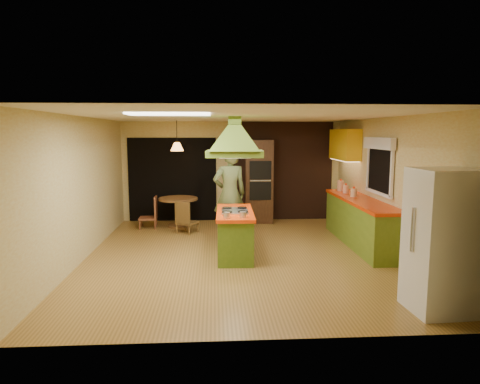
{
  "coord_description": "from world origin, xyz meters",
  "views": [
    {
      "loc": [
        -0.45,
        -7.57,
        2.21
      ],
      "look_at": [
        0.02,
        0.1,
        1.15
      ],
      "focal_mm": 32.0,
      "sensor_mm": 36.0,
      "label": 1
    }
  ],
  "objects": [
    {
      "name": "dining_table",
      "position": [
        -1.31,
        2.49,
        0.49
      ],
      "size": [
        0.92,
        0.92,
        0.7
      ],
      "rotation": [
        0.0,
        0.0,
        0.12
      ],
      "color": "brown",
      "rests_on": "ground"
    },
    {
      "name": "canister_large",
      "position": [
        2.4,
        1.85,
        1.03
      ],
      "size": [
        0.19,
        0.19,
        0.23
      ],
      "primitive_type": "cylinder",
      "rotation": [
        0.0,
        0.0,
        0.28
      ],
      "color": "beige",
      "rests_on": "right_counter"
    },
    {
      "name": "ceiling_plane",
      "position": [
        0.0,
        0.0,
        2.5
      ],
      "size": [
        6.5,
        6.5,
        0.0
      ],
      "primitive_type": "plane",
      "rotation": [
        3.14,
        0.0,
        0.0
      ],
      "color": "silver",
      "rests_on": "room_walls"
    },
    {
      "name": "chair_near",
      "position": [
        -1.06,
        1.84,
        0.36
      ],
      "size": [
        0.55,
        0.55,
        0.73
      ],
      "primitive_type": null,
      "rotation": [
        0.0,
        0.0,
        2.59
      ],
      "color": "brown",
      "rests_on": "ground"
    },
    {
      "name": "window_right",
      "position": [
        2.7,
        0.4,
        1.77
      ],
      "size": [
        0.12,
        1.35,
        1.06
      ],
      "color": "black",
      "rests_on": "room_walls"
    },
    {
      "name": "brick_panel",
      "position": [
        1.25,
        3.23,
        1.25
      ],
      "size": [
        2.64,
        0.03,
        2.5
      ],
      "primitive_type": "cube",
      "color": "#381E14",
      "rests_on": "ground"
    },
    {
      "name": "canister_small",
      "position": [
        2.4,
        0.93,
        1.0
      ],
      "size": [
        0.13,
        0.13,
        0.17
      ],
      "primitive_type": "cylinder",
      "rotation": [
        0.0,
        0.0,
        -0.03
      ],
      "color": "#F9EBC8",
      "rests_on": "right_counter"
    },
    {
      "name": "man",
      "position": [
        -0.13,
        1.16,
        0.97
      ],
      "size": [
        0.8,
        0.63,
        1.93
      ],
      "primitive_type": "imported",
      "rotation": [
        0.0,
        0.0,
        3.4
      ],
      "color": "#4D5A2F",
      "rests_on": "ground"
    },
    {
      "name": "kitchen_island",
      "position": [
        -0.08,
        0.0,
        0.42
      ],
      "size": [
        0.69,
        1.64,
        0.83
      ],
      "rotation": [
        0.0,
        0.0,
        -0.03
      ],
      "color": "#52731C",
      "rests_on": "ground"
    },
    {
      "name": "fluor_panel",
      "position": [
        -1.1,
        -1.2,
        2.48
      ],
      "size": [
        1.2,
        0.6,
        0.03
      ],
      "primitive_type": "cube",
      "color": "white",
      "rests_on": "ceiling_plane"
    },
    {
      "name": "refrigerator",
      "position": [
        2.35,
        -2.61,
        0.89
      ],
      "size": [
        0.77,
        0.73,
        1.79
      ],
      "primitive_type": "cube",
      "rotation": [
        0.0,
        0.0,
        0.05
      ],
      "color": "white",
      "rests_on": "ground"
    },
    {
      "name": "pendant_lamp",
      "position": [
        -1.31,
        2.49,
        1.9
      ],
      "size": [
        0.39,
        0.39,
        0.2
      ],
      "primitive_type": "cone",
      "rotation": [
        0.0,
        0.0,
        0.32
      ],
      "color": "#FF9E3F",
      "rests_on": "ceiling_plane"
    },
    {
      "name": "room_walls",
      "position": [
        0.0,
        0.0,
        1.25
      ],
      "size": [
        5.5,
        6.5,
        6.5
      ],
      "color": "beige",
      "rests_on": "ground"
    },
    {
      "name": "ground",
      "position": [
        0.0,
        0.0,
        0.0
      ],
      "size": [
        6.5,
        6.5,
        0.0
      ],
      "primitive_type": "plane",
      "color": "olive",
      "rests_on": "ground"
    },
    {
      "name": "chair_left",
      "position": [
        -2.01,
        2.39,
        0.37
      ],
      "size": [
        0.42,
        0.42,
        0.75
      ],
      "primitive_type": null,
      "rotation": [
        0.0,
        0.0,
        -1.54
      ],
      "color": "brown",
      "rests_on": "ground"
    },
    {
      "name": "range_hood",
      "position": [
        -0.08,
        0.0,
        2.25
      ],
      "size": [
        1.03,
        0.77,
        0.79
      ],
      "rotation": [
        0.0,
        0.0,
        -0.06
      ],
      "color": "#516E1B",
      "rests_on": "ceiling_plane"
    },
    {
      "name": "canister_medium",
      "position": [
        2.4,
        1.47,
        1.01
      ],
      "size": [
        0.13,
        0.13,
        0.17
      ],
      "primitive_type": "cylinder",
      "rotation": [
        0.0,
        0.0,
        0.01
      ],
      "color": "#F9E2C8",
      "rests_on": "right_counter"
    },
    {
      "name": "upper_cabinets",
      "position": [
        2.57,
        2.2,
        1.95
      ],
      "size": [
        0.34,
        1.4,
        0.7
      ],
      "primitive_type": "cube",
      "color": "yellow",
      "rests_on": "room_walls"
    },
    {
      "name": "nook_opening",
      "position": [
        -1.5,
        3.23,
        1.05
      ],
      "size": [
        2.2,
        0.03,
        2.1
      ],
      "primitive_type": "cube",
      "color": "black",
      "rests_on": "ground"
    },
    {
      "name": "right_counter",
      "position": [
        2.45,
        0.6,
        0.46
      ],
      "size": [
        0.62,
        3.05,
        0.92
      ],
      "color": "olive",
      "rests_on": "ground"
    },
    {
      "name": "wall_oven",
      "position": [
        0.67,
        2.95,
        1.02
      ],
      "size": [
        0.71,
        0.64,
        2.05
      ],
      "rotation": [
        0.0,
        0.0,
        -0.07
      ],
      "color": "#472A17",
      "rests_on": "ground"
    }
  ]
}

